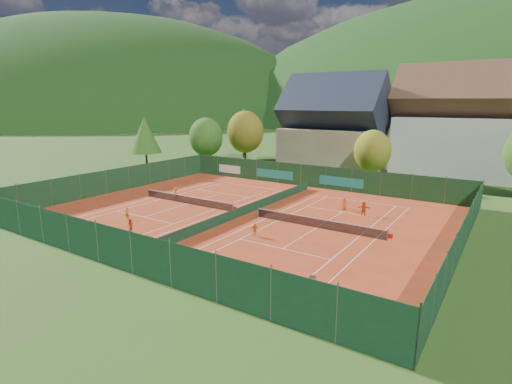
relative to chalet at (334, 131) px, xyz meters
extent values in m
plane|color=#2A4C17|center=(3.00, -30.00, -6.64)|extent=(600.00, 600.00, 0.00)
cube|color=#9E3217|center=(3.00, -30.00, -6.62)|extent=(40.00, 32.00, 0.01)
cube|color=white|center=(-5.00, -18.12, -6.61)|extent=(10.97, 0.06, 0.00)
cube|color=white|center=(-5.00, -41.88, -6.61)|extent=(10.97, 0.06, 0.00)
cube|color=white|center=(-10.48, -30.00, -6.61)|extent=(0.06, 23.77, 0.00)
cube|color=white|center=(0.49, -30.00, -6.61)|extent=(0.06, 23.77, 0.00)
cube|color=white|center=(-9.12, -30.00, -6.61)|extent=(0.06, 23.77, 0.00)
cube|color=white|center=(-0.88, -30.00, -6.61)|extent=(0.06, 23.77, 0.00)
cube|color=white|center=(-5.00, -23.60, -6.61)|extent=(8.23, 0.06, 0.00)
cube|color=white|center=(-5.00, -36.40, -6.61)|extent=(8.23, 0.06, 0.00)
cube|color=white|center=(-5.00, -30.00, -6.61)|extent=(0.06, 12.80, 0.00)
cube|color=white|center=(11.00, -18.12, -6.61)|extent=(10.97, 0.06, 0.00)
cube|color=white|center=(11.00, -41.88, -6.61)|extent=(10.97, 0.06, 0.00)
cube|color=white|center=(5.51, -30.00, -6.61)|extent=(0.06, 23.77, 0.00)
cube|color=white|center=(16.48, -30.00, -6.61)|extent=(0.06, 23.77, 0.00)
cube|color=white|center=(6.88, -30.00, -6.61)|extent=(0.06, 23.77, 0.00)
cube|color=white|center=(15.12, -30.00, -6.61)|extent=(0.06, 23.77, 0.00)
cube|color=white|center=(11.00, -23.60, -6.61)|extent=(8.23, 0.06, 0.00)
cube|color=white|center=(11.00, -36.40, -6.61)|extent=(8.23, 0.06, 0.00)
cube|color=white|center=(11.00, -30.00, -6.61)|extent=(0.06, 12.80, 0.00)
cylinder|color=#59595B|center=(-11.40, -30.00, -6.11)|extent=(0.10, 0.10, 1.02)
cylinder|color=#59595B|center=(1.40, -30.00, -6.11)|extent=(0.10, 0.10, 1.02)
cube|color=black|center=(-5.00, -30.00, -6.16)|extent=(12.80, 0.02, 0.86)
cube|color=white|center=(-5.00, -30.00, -5.73)|extent=(12.80, 0.04, 0.06)
cube|color=red|center=(1.65, -30.00, -6.17)|extent=(0.40, 0.04, 0.40)
cylinder|color=#59595B|center=(4.60, -30.00, -6.11)|extent=(0.10, 0.10, 1.02)
cylinder|color=#59595B|center=(17.40, -30.00, -6.11)|extent=(0.10, 0.10, 1.02)
cube|color=black|center=(11.00, -30.00, -6.16)|extent=(12.80, 0.02, 0.86)
cube|color=white|center=(11.00, -30.00, -5.73)|extent=(12.80, 0.04, 0.06)
cube|color=red|center=(17.65, -30.00, -6.17)|extent=(0.40, 0.04, 0.40)
cube|color=#143721|center=(3.00, -30.00, -6.12)|extent=(0.03, 28.80, 1.00)
cube|color=#163C1D|center=(3.00, -14.00, -5.12)|extent=(40.00, 0.04, 3.00)
cube|color=teal|center=(-3.00, -14.06, -5.42)|extent=(6.00, 0.03, 1.20)
cube|color=teal|center=(7.00, -14.06, -5.42)|extent=(6.00, 0.03, 1.20)
cube|color=silver|center=(-11.00, -14.06, -5.42)|extent=(4.00, 0.03, 1.20)
cube|color=#133520|center=(3.00, -46.00, -5.12)|extent=(40.00, 0.04, 3.00)
cube|color=#163C1F|center=(-17.00, -30.00, -5.12)|extent=(0.04, 32.00, 3.00)
cube|color=#12321C|center=(23.00, -30.00, -5.12)|extent=(0.04, 32.00, 3.00)
cube|color=#B21414|center=(22.94, -34.00, -5.42)|extent=(0.03, 3.00, 1.20)
cube|color=#B21414|center=(22.94, -24.00, -5.42)|extent=(0.03, 3.00, 1.20)
cube|color=tan|center=(0.00, 0.00, -3.12)|extent=(15.00, 12.00, 7.00)
cube|color=#1E2333|center=(0.00, 0.00, 3.38)|extent=(16.20, 12.00, 12.00)
cube|color=silver|center=(19.00, 6.00, -2.12)|extent=(20.00, 11.00, 9.00)
cube|color=brown|center=(19.00, 6.00, 5.13)|extent=(21.60, 11.00, 11.00)
cylinder|color=#482C19|center=(-19.00, -10.00, -5.22)|extent=(0.36, 0.36, 2.80)
ellipsoid|color=#2B5A19|center=(-19.00, -10.00, -1.22)|extent=(5.72, 5.72, 6.58)
cylinder|color=#402B17|center=(-15.00, -4.00, -5.05)|extent=(0.36, 0.36, 3.15)
ellipsoid|color=olive|center=(-15.00, -4.00, -0.55)|extent=(6.44, 6.44, 7.40)
cylinder|color=#482D19|center=(-21.00, 4.00, -4.87)|extent=(0.36, 0.36, 3.50)
cone|color=#26611B|center=(-21.00, 4.00, 0.13)|extent=(5.60, 5.60, 6.50)
cylinder|color=#432F17|center=(9.00, -8.00, -5.40)|extent=(0.36, 0.36, 2.45)
ellipsoid|color=olive|center=(9.00, -8.00, -1.90)|extent=(5.01, 5.01, 5.76)
cylinder|color=#402B17|center=(-25.00, -18.00, -5.05)|extent=(0.36, 0.36, 3.15)
cone|color=#2B5518|center=(-25.00, -18.00, -0.55)|extent=(5.04, 5.04, 5.85)
ellipsoid|color=black|center=(13.00, 270.00, -48.97)|extent=(440.00, 440.00, 242.00)
ellipsoid|color=black|center=(-217.00, 130.00, -42.32)|extent=(340.00, 340.00, 204.00)
cylinder|color=slate|center=(15.68, -41.25, -6.22)|extent=(0.02, 0.02, 0.80)
cylinder|color=slate|center=(15.98, -41.25, -6.22)|extent=(0.02, 0.02, 0.80)
cylinder|color=slate|center=(15.68, -40.95, -6.22)|extent=(0.02, 0.02, 0.80)
cylinder|color=slate|center=(15.98, -40.95, -6.22)|extent=(0.02, 0.02, 0.80)
cube|color=slate|center=(15.83, -41.10, -6.07)|extent=(0.34, 0.34, 0.30)
ellipsoid|color=#CCD833|center=(15.83, -41.10, -6.04)|extent=(0.28, 0.28, 0.16)
sphere|color=#CCD833|center=(-3.64, -38.72, -6.59)|extent=(0.07, 0.07, 0.07)
sphere|color=#CCD833|center=(6.97, -42.18, -6.59)|extent=(0.07, 0.07, 0.07)
sphere|color=#CCD833|center=(3.03, -26.16, -6.59)|extent=(0.07, 0.07, 0.07)
imported|color=#CF5F12|center=(-5.84, -37.70, -6.03)|extent=(0.52, 0.45, 1.20)
imported|color=#CE4012|center=(-2.15, -40.38, -5.99)|extent=(0.67, 0.55, 1.27)
imported|color=orange|center=(-7.45, -29.26, -5.86)|extent=(1.12, 0.85, 1.54)
imported|color=orange|center=(7.52, -35.09, -6.03)|extent=(0.71, 0.68, 1.18)
imported|color=#CD4B12|center=(10.82, -22.62, -5.96)|extent=(0.76, 0.64, 1.32)
imported|color=#DC4913|center=(13.23, -23.57, -5.89)|extent=(1.42, 0.80, 1.46)
camera|label=1|loc=(25.55, -62.40, 4.76)|focal=28.00mm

